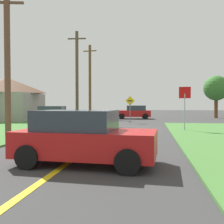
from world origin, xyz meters
name	(u,v)px	position (x,y,z in m)	size (l,w,h in m)	color
ground_plane	(116,129)	(0.00, 0.00, 0.00)	(120.00, 120.00, 0.00)	#363636
lane_stripe_center	(89,148)	(0.00, -8.00, 0.01)	(0.20, 14.00, 0.01)	yellow
stop_sign	(185,100)	(4.69, -0.57, 2.07)	(0.75, 0.19, 2.94)	#9EA0A8
car_behind_on_main_road	(84,137)	(0.51, -10.80, 0.81)	(4.25, 2.31, 1.62)	red
parked_car_near_building	(55,115)	(-5.94, 3.71, 0.80)	(3.95, 2.31, 1.62)	#196B33
car_approaching_junction	(134,112)	(0.40, 13.55, 0.80)	(4.28, 2.35, 1.62)	red
utility_pole_near	(7,63)	(-5.19, -5.21, 4.04)	(1.79, 0.49, 7.88)	brown
utility_pole_mid	(77,76)	(-4.83, 6.89, 4.61)	(1.80, 0.30, 8.99)	brown
utility_pole_far	(90,81)	(-5.44, 14.98, 4.81)	(1.80, 0.34, 9.45)	brown
direction_sign	(130,106)	(0.49, 6.60, 1.59)	(0.89, 0.20, 2.56)	slate
oak_tree_left	(216,88)	(10.72, 16.83, 3.81)	(3.20, 3.20, 5.45)	brown
barn	(7,99)	(-13.30, 8.40, 2.36)	(7.06, 7.50, 4.73)	gray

